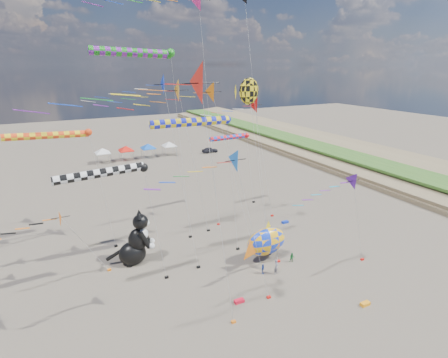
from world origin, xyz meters
name	(u,v)px	position (x,y,z in m)	size (l,w,h in m)	color
ground	(304,333)	(0.00, 0.00, 0.00)	(260.00, 260.00, 0.00)	brown
delta_kite_0	(187,1)	(-0.94, 20.89, 26.81)	(13.88, 2.97, 28.53)	#D6216E
delta_kite_1	(246,108)	(5.95, 19.94, 15.37)	(11.87, 2.22, 16.79)	red
delta_kite_2	(182,91)	(-2.26, 19.84, 17.67)	(10.69, 2.66, 19.24)	orange
delta_kite_3	(63,219)	(-15.91, 16.24, 6.68)	(9.17, 1.84, 7.97)	orange
delta_kite_4	(220,165)	(-5.02, 4.93, 13.40)	(10.68, 1.95, 14.72)	blue
delta_kite_5	(337,184)	(7.75, 5.72, 9.69)	(10.67, 1.82, 10.97)	#501893
delta_kite_6	(161,88)	(-6.82, 12.51, 18.53)	(8.54, 1.96, 19.86)	#0C2FC6
delta_kite_8	(177,85)	(-8.57, 3.57, 19.23)	(12.92, 2.85, 20.88)	red
delta_kite_9	(217,96)	(-1.62, 12.42, 17.70)	(11.98, 2.22, 19.14)	orange
windsock_0	(51,136)	(-15.72, 21.09, 13.68)	(9.45, 0.75, 14.12)	#F84214
windsock_1	(195,122)	(-3.22, 13.96, 15.12)	(9.50, 0.87, 15.61)	#141DCE
windsock_2	(136,53)	(-7.10, 19.28, 21.48)	(9.71, 0.90, 22.01)	#188519
windsock_3	(231,138)	(6.97, 25.55, 10.61)	(7.59, 0.71, 11.04)	red
windsock_4	(105,173)	(-12.21, 12.24, 11.74)	(9.08, 0.80, 12.19)	black
angelfish_kite	(247,93)	(2.25, 13.38, 17.74)	(3.74, 3.02, 19.21)	yellow
cat_inflatable	(134,237)	(-9.40, 16.70, 2.98)	(4.41, 2.21, 5.96)	black
fish_inflatable	(266,242)	(3.31, 10.61, 2.25)	(6.35, 3.28, 4.65)	blue
person_adult	(276,267)	(2.82, 7.87, 0.81)	(0.59, 0.39, 1.62)	slate
child_green	(292,258)	(5.65, 8.93, 0.55)	(0.54, 0.42, 1.11)	#1A6E2E
child_blue	(263,269)	(1.60, 8.50, 0.56)	(0.65, 0.27, 1.11)	#2A4AA9
kite_bag_0	(365,304)	(7.02, 0.17, 0.15)	(0.90, 0.44, 0.30)	orange
kite_bag_1	(285,222)	(10.91, 17.25, 0.15)	(0.90, 0.44, 0.30)	#122EB7
kite_bag_2	(239,301)	(-2.79, 5.62, 0.15)	(0.90, 0.44, 0.30)	red
tent_row	(137,145)	(1.50, 60.00, 3.15)	(19.20, 4.20, 3.80)	white
parked_car	(210,150)	(18.60, 58.00, 0.66)	(1.56, 3.87, 1.32)	#26262D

